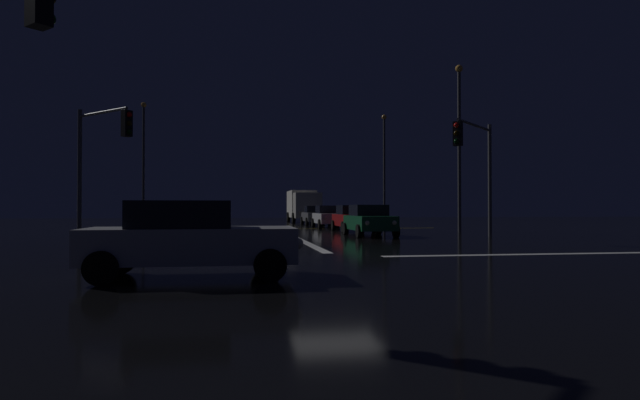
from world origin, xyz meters
The scene contains 15 objects.
ground centered at (0.00, 0.00, -0.05)m, with size 120.00×120.00×0.10m, color black.
stop_line_north centered at (0.00, 9.15, 0.00)m, with size 0.35×15.75×0.01m.
centre_line_ns centered at (0.00, 20.75, 0.00)m, with size 22.00×0.15×0.01m.
crosswalk_bar_east centered at (9.25, 0.00, 0.00)m, with size 15.75×0.40×0.01m.
sedan_green centered at (3.81, 11.02, 0.80)m, with size 2.02×4.33×1.57m.
sedan_red centered at (4.17, 16.38, 0.80)m, with size 2.02×4.33×1.57m.
sedan_white centered at (3.76, 22.22, 0.80)m, with size 2.02×4.33×1.57m.
sedan_gray centered at (3.73, 28.44, 0.80)m, with size 2.02×4.33×1.57m.
box_truck centered at (3.73, 36.42, 1.71)m, with size 2.68×8.28×3.08m.
sedan_silver_crossing centered at (-3.81, -3.94, 0.80)m, with size 4.33×2.02×1.57m.
traffic_signal_ne centered at (8.21, 8.21, 3.84)m, with size 3.26×3.26×5.53m.
traffic_signal_nw centered at (-8.47, 8.47, 3.92)m, with size 2.73×2.73×5.71m.
streetlamp_right_near centered at (10.25, 14.75, 5.64)m, with size 0.44×0.44×9.88m.
streetlamp_right_far centered at (10.25, 30.75, 5.53)m, with size 0.44×0.44×9.66m.
streetlamp_left_far centered at (-10.25, 30.75, 5.77)m, with size 0.44×0.44×10.13m.
Camera 1 is at (-2.92, -15.23, 1.43)m, focal length 30.21 mm.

